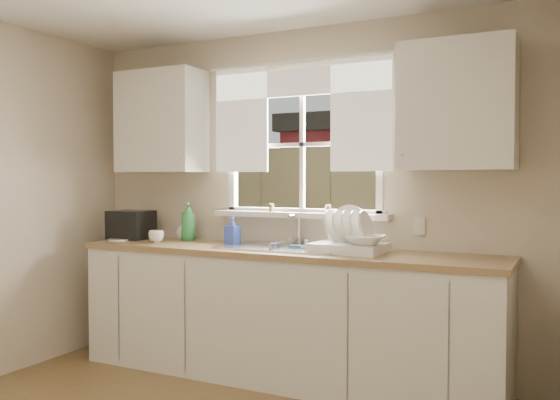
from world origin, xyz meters
The scene contains 19 objects.
room_walls centered at (0.00, -0.07, 1.24)m, with size 3.62×4.02×2.50m.
window centered at (0.00, 2.00, 1.49)m, with size 1.38×0.16×1.06m.
curtains centered at (0.00, 1.95, 1.93)m, with size 1.50×0.03×0.81m.
base_cabinets centered at (0.00, 1.68, 0.43)m, with size 3.00×0.62×0.87m, color silver.
countertop centered at (0.00, 1.68, 0.89)m, with size 3.04×0.65×0.04m, color olive.
upper_cabinet_left centered at (-1.15, 1.82, 1.85)m, with size 0.70×0.33×0.80m, color silver.
upper_cabinet_right centered at (1.15, 1.82, 1.85)m, with size 0.70×0.33×0.80m, color silver.
wall_outlet centered at (0.88, 1.99, 1.08)m, with size 0.08×0.01×0.12m, color beige.
sill_jars centered at (0.01, 1.94, 1.18)m, with size 0.50×0.04×0.06m.
backyard centered at (0.58, 8.42, 3.46)m, with size 20.00×10.00×6.13m.
sink centered at (0.00, 1.71, 0.84)m, with size 0.88×0.52×0.40m.
dish_rack centered at (0.49, 1.70, 0.98)m, with size 0.48×0.37×0.31m.
bowl centered at (0.62, 1.65, 1.00)m, with size 0.24×0.24×0.06m, color white.
soap_bottle_a centered at (-0.91, 1.85, 1.06)m, with size 0.12×0.12×0.30m, color green.
soap_bottle_b centered at (-0.46, 1.78, 1.01)m, with size 0.09×0.09×0.21m, color #2E48AF.
soap_bottle_c centered at (-0.98, 1.89, 0.99)m, with size 0.13×0.13×0.16m, color beige.
saucer centered at (-1.40, 1.60, 0.92)m, with size 0.17×0.17×0.01m, color white.
cup centered at (-1.05, 1.62, 0.96)m, with size 0.12×0.12×0.09m, color white.
black_appliance centered at (-1.40, 1.74, 1.02)m, with size 0.31×0.27×0.23m, color black.
Camera 1 is at (1.83, -1.98, 1.39)m, focal length 38.00 mm.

